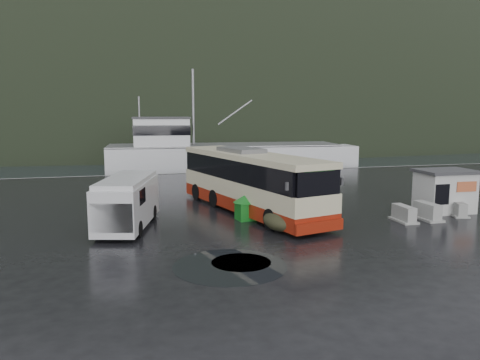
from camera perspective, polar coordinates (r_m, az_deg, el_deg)
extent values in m
plane|color=black|center=(24.15, -0.48, -5.17)|extent=(160.00, 160.00, 0.00)
cube|color=black|center=(133.04, -12.01, 5.69)|extent=(300.00, 180.00, 0.02)
cube|color=#999993|center=(43.53, -6.83, 0.81)|extent=(160.00, 0.60, 1.50)
ellipsoid|color=black|center=(273.30, -11.20, 6.95)|extent=(780.00, 540.00, 570.00)
cylinder|color=black|center=(17.49, -1.24, -10.43)|extent=(4.25, 4.25, 0.01)
cylinder|color=black|center=(17.90, 0.14, -9.98)|extent=(2.27, 2.27, 0.01)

